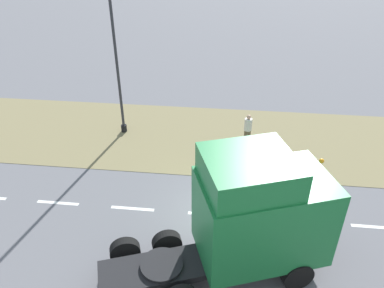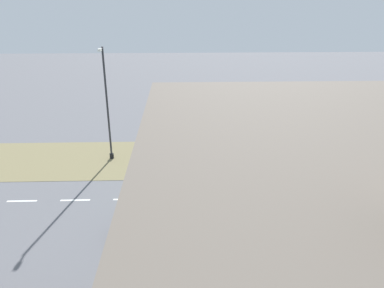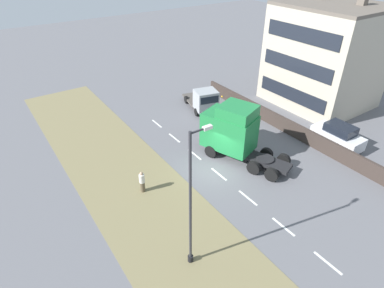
{
  "view_description": "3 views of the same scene",
  "coord_description": "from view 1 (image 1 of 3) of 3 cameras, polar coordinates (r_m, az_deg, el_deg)",
  "views": [
    {
      "loc": [
        11.28,
        -0.19,
        10.41
      ],
      "look_at": [
        -2.43,
        -1.71,
        1.78
      ],
      "focal_mm": 35.0,
      "sensor_mm": 36.0,
      "label": 1
    },
    {
      "loc": [
        19.97,
        -0.65,
        11.68
      ],
      "look_at": [
        -2.71,
        0.09,
        2.49
      ],
      "focal_mm": 35.0,
      "sensor_mm": 36.0,
      "label": 2
    },
    {
      "loc": [
        -12.58,
        -15.4,
        15.02
      ],
      "look_at": [
        -0.93,
        1.56,
        1.87
      ],
      "focal_mm": 30.0,
      "sensor_mm": 36.0,
      "label": 3
    }
  ],
  "objects": [
    {
      "name": "ground_plane",
      "position": [
        15.35,
        5.45,
        -10.83
      ],
      "size": [
        120.0,
        120.0,
        0.0
      ],
      "primitive_type": "plane",
      "color": "slate",
      "rests_on": "ground"
    },
    {
      "name": "lane_markings",
      "position": [
        15.36,
        2.79,
        -10.67
      ],
      "size": [
        0.16,
        21.0,
        0.0
      ],
      "color": "white",
      "rests_on": "ground"
    },
    {
      "name": "grass_verge",
      "position": [
        20.17,
        5.95,
        0.81
      ],
      "size": [
        7.0,
        44.0,
        0.01
      ],
      "color": "olive",
      "rests_on": "ground"
    },
    {
      "name": "lamp_post",
      "position": [
        19.4,
        -11.43,
        11.77
      ],
      "size": [
        1.27,
        0.31,
        8.3
      ],
      "color": "black",
      "rests_on": "ground"
    },
    {
      "name": "pedestrian",
      "position": [
        19.47,
        8.48,
        2.15
      ],
      "size": [
        0.39,
        0.39,
        1.68
      ],
      "color": "brown",
      "rests_on": "ground"
    },
    {
      "name": "lorry_cab",
      "position": [
        12.08,
        9.33,
        -10.8
      ],
      "size": [
        4.72,
        7.51,
        4.67
      ],
      "rotation": [
        0.0,
        0.0,
        0.34
      ],
      "color": "black",
      "rests_on": "ground"
    }
  ]
}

